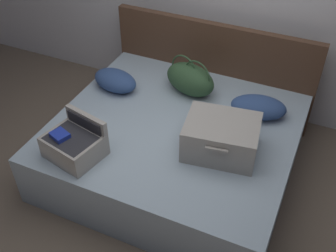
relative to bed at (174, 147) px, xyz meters
name	(u,v)px	position (x,y,z in m)	size (l,w,h in m)	color
ground_plane	(156,195)	(0.00, -0.40, -0.25)	(12.00, 12.00, 0.00)	#6B5B4C
bed	(174,147)	(0.00, 0.00, 0.00)	(2.07, 1.89, 0.51)	#99ADBC
headboard	(212,70)	(0.00, 0.98, 0.27)	(2.12, 0.08, 1.04)	#4C3323
hard_case_large	(221,137)	(0.46, -0.14, 0.40)	(0.64, 0.53, 0.29)	gray
hard_case_medium	(74,144)	(-0.58, -0.67, 0.37)	(0.49, 0.44, 0.32)	gray
duffel_bag	(190,79)	(-0.07, 0.52, 0.41)	(0.58, 0.42, 0.38)	#2D4C2D
pillow_near_headboard	(115,80)	(-0.76, 0.28, 0.35)	(0.46, 0.29, 0.19)	navy
pillow_center_head	(258,107)	(0.62, 0.44, 0.34)	(0.49, 0.29, 0.18)	navy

